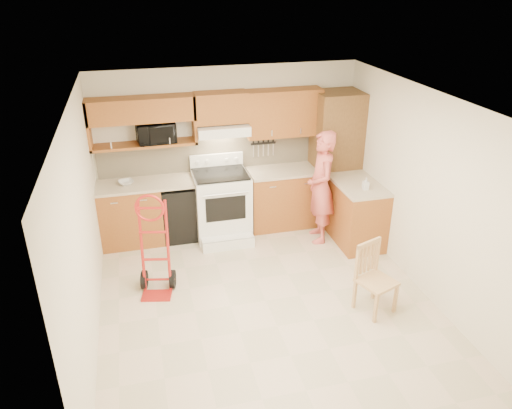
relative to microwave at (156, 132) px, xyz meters
name	(u,v)px	position (x,y,z in m)	size (l,w,h in m)	color
floor	(266,301)	(1.07, -2.08, -1.65)	(4.00, 4.50, 0.02)	#BEB191
ceiling	(268,101)	(1.07, -2.08, 0.87)	(4.00, 4.50, 0.02)	white
wall_back	(228,148)	(1.07, 0.17, -0.39)	(4.00, 0.02, 2.50)	silver
wall_front	(348,342)	(1.07, -4.34, -0.39)	(4.00, 0.02, 2.50)	silver
wall_left	(82,232)	(-0.94, -2.08, -0.39)	(0.02, 4.50, 2.50)	silver
wall_right	(424,193)	(3.08, -2.08, -0.39)	(0.02, 4.50, 2.50)	silver
backsplash	(228,152)	(1.07, 0.15, -0.44)	(3.92, 0.03, 0.55)	beige
lower_cab_left	(131,214)	(-0.48, -0.14, -1.19)	(0.90, 0.60, 0.90)	brown
dishwasher	(182,210)	(0.27, -0.14, -1.21)	(0.60, 0.60, 0.85)	black
lower_cab_right	(284,198)	(1.90, -0.14, -1.19)	(1.14, 0.60, 0.90)	brown
countertop_left	(149,183)	(-0.18, -0.13, -0.72)	(1.50, 0.63, 0.04)	#BCA98B
countertop_right	(285,171)	(1.90, -0.13, -0.72)	(1.14, 0.63, 0.04)	#BCA98B
cab_return_right	(356,214)	(2.77, -0.94, -1.19)	(0.60, 1.00, 0.90)	brown
countertop_return	(359,185)	(2.77, -0.94, -0.72)	(0.63, 1.00, 0.04)	#BCA98B
pantry_tall	(335,158)	(2.72, -0.14, -0.59)	(0.70, 0.60, 2.10)	brown
upper_cab_left	(141,109)	(-0.18, 0.00, 0.34)	(1.50, 0.33, 0.34)	brown
upper_shelf_mw	(145,144)	(-0.18, 0.00, -0.17)	(1.50, 0.33, 0.04)	brown
upper_cab_center	(221,107)	(0.95, 0.00, 0.30)	(0.76, 0.33, 0.44)	brown
upper_cab_right	(284,113)	(1.90, 0.00, 0.16)	(1.14, 0.33, 0.70)	brown
range_hood	(222,129)	(0.95, -0.06, -0.01)	(0.76, 0.46, 0.14)	white
knife_strip	(263,147)	(1.62, 0.12, -0.40)	(0.40, 0.05, 0.29)	black
microwave	(156,132)	(0.00, 0.00, 0.00)	(0.53, 0.36, 0.29)	black
range	(222,200)	(0.88, -0.29, -1.03)	(0.82, 1.08, 1.20)	white
person	(321,187)	(2.27, -0.75, -0.78)	(0.62, 0.41, 1.70)	#D05A54
hand_truck	(154,250)	(-0.22, -1.56, -1.02)	(0.49, 0.45, 1.23)	red
dining_chair	(377,279)	(2.29, -2.58, -1.20)	(0.39, 0.43, 0.87)	#E0B67C
soap_bottle	(366,184)	(2.77, -1.15, -0.61)	(0.08, 0.08, 0.17)	white
bowl	(126,182)	(-0.49, -0.14, -0.67)	(0.22, 0.22, 0.05)	white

